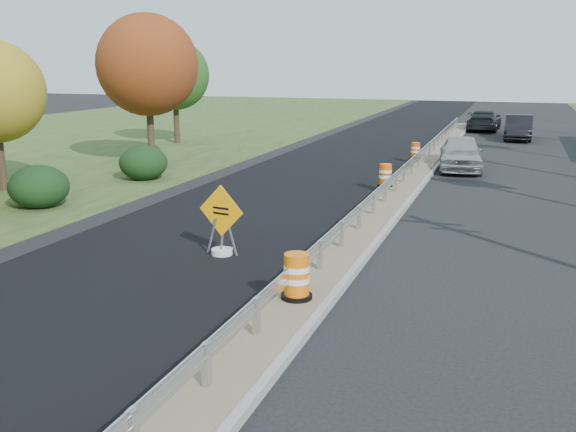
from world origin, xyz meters
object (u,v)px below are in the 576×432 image
(caution_sign, at_px, (222,237))
(barrel_median_mid, at_px, (385,176))
(car_dark_mid, at_px, (519,128))
(car_dark_far, at_px, (484,120))
(car_silver, at_px, (461,153))
(barrel_median_near, at_px, (297,277))
(barrel_median_far, at_px, (415,151))

(caution_sign, distance_m, barrel_median_mid, 10.22)
(car_dark_mid, xyz_separation_m, car_dark_far, (-2.44, 5.27, -0.02))
(barrel_median_mid, relative_size, car_silver, 0.18)
(car_dark_mid, bearing_deg, car_silver, -99.73)
(barrel_median_near, distance_m, car_dark_mid, 33.48)
(barrel_median_near, relative_size, car_silver, 0.20)
(car_dark_mid, relative_size, car_dark_far, 0.90)
(car_silver, bearing_deg, barrel_median_far, 140.97)
(caution_sign, bearing_deg, car_dark_far, 92.66)
(barrel_median_near, relative_size, car_dark_mid, 0.20)
(caution_sign, distance_m, barrel_median_far, 18.05)
(barrel_median_far, bearing_deg, barrel_median_mid, -90.00)
(car_silver, relative_size, car_dark_mid, 0.99)
(barrel_median_mid, distance_m, car_silver, 6.86)
(barrel_median_near, bearing_deg, car_dark_far, 87.25)
(barrel_median_far, relative_size, car_dark_mid, 0.17)
(barrel_median_near, xyz_separation_m, car_dark_far, (1.85, 38.48, 0.09))
(barrel_median_mid, distance_m, car_dark_far, 25.71)
(barrel_median_far, distance_m, car_dark_far, 17.80)
(caution_sign, xyz_separation_m, barrel_median_mid, (2.45, 9.92, 0.17))
(caution_sign, xyz_separation_m, car_dark_far, (4.95, 35.50, 0.30))
(barrel_median_far, bearing_deg, car_silver, -32.92)
(barrel_median_mid, bearing_deg, car_dark_far, 84.43)
(caution_sign, height_order, barrel_median_near, caution_sign)
(barrel_median_near, xyz_separation_m, barrel_median_far, (-0.65, 20.85, -0.07))
(barrel_median_near, xyz_separation_m, barrel_median_mid, (-0.65, 12.89, -0.04))
(caution_sign, height_order, car_silver, caution_sign)
(caution_sign, height_order, barrel_median_far, caution_sign)
(barrel_median_near, height_order, barrel_median_far, barrel_median_near)
(caution_sign, relative_size, car_dark_mid, 0.39)
(car_silver, distance_m, car_dark_mid, 14.12)
(car_dark_far, bearing_deg, barrel_median_mid, 86.64)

